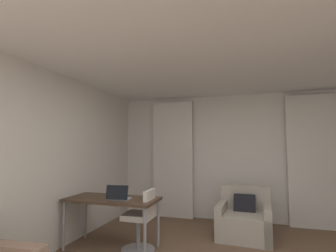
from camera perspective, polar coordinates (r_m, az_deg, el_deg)
wall_window at (r=5.57m, az=15.21°, el=-6.60°), size 5.12×0.06×2.60m
wall_left at (r=3.71m, az=-30.17°, el=-7.14°), size 0.06×6.12×2.60m
ceiling at (r=2.78m, az=12.61°, el=19.44°), size 5.12×6.12×0.06m
curtain_left_panel at (r=5.65m, az=1.00°, el=-7.25°), size 0.90×0.06×2.50m
curtain_right_panel at (r=5.57m, az=29.56°, el=-6.67°), size 0.90×0.06×2.50m
armchair at (r=4.78m, az=16.63°, el=-19.46°), size 0.91×0.91×0.80m
desk at (r=4.10m, az=-12.27°, el=-16.20°), size 1.37×0.64×0.74m
desk_chair at (r=3.99m, az=-6.05°, el=-20.79°), size 0.48×0.48×0.88m
laptop at (r=3.92m, az=-10.93°, el=-15.16°), size 0.35×0.29×0.22m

